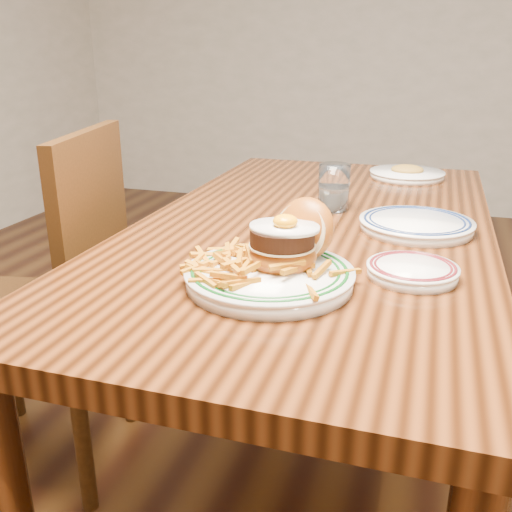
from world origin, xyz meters
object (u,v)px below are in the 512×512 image
(side_plate, at_px, (412,270))
(chair_left, at_px, (55,299))
(table, at_px, (313,255))
(main_plate, at_px, (276,261))

(side_plate, bearing_deg, chair_left, 170.92)
(chair_left, bearing_deg, side_plate, -21.26)
(table, distance_m, chair_left, 0.71)
(chair_left, height_order, side_plate, chair_left)
(chair_left, distance_m, main_plate, 0.78)
(table, height_order, main_plate, main_plate)
(table, bearing_deg, chair_left, -166.07)
(chair_left, distance_m, side_plate, 0.97)
(table, bearing_deg, side_plate, -50.46)
(table, bearing_deg, main_plate, -88.49)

